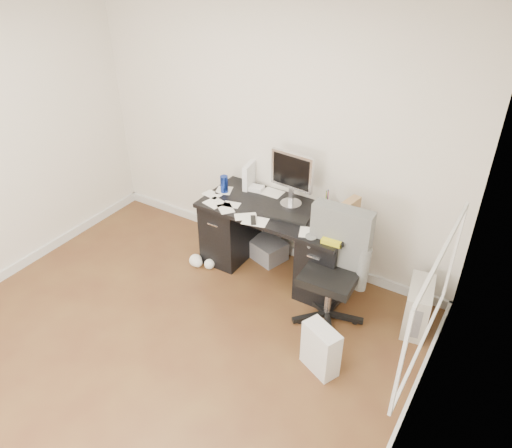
% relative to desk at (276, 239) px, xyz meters
% --- Properties ---
extents(ground, '(4.00, 4.00, 0.00)m').
position_rel_desk_xyz_m(ground, '(-0.30, -1.65, -0.40)').
color(ground, '#4D2A18').
rests_on(ground, ground).
extents(room_shell, '(4.02, 4.02, 2.71)m').
position_rel_desk_xyz_m(room_shell, '(-0.27, -1.62, 1.26)').
color(room_shell, beige).
rests_on(room_shell, ground).
extents(desk, '(1.50, 0.70, 0.75)m').
position_rel_desk_xyz_m(desk, '(0.00, 0.00, 0.00)').
color(desk, black).
rests_on(desk, ground).
extents(loose_papers, '(1.10, 0.60, 0.00)m').
position_rel_desk_xyz_m(loose_papers, '(-0.20, -0.05, 0.35)').
color(loose_papers, white).
rests_on(loose_papers, desk).
extents(lcd_monitor, '(0.46, 0.28, 0.56)m').
position_rel_desk_xyz_m(lcd_monitor, '(0.07, 0.14, 0.63)').
color(lcd_monitor, silver).
rests_on(lcd_monitor, desk).
extents(keyboard, '(0.43, 0.20, 0.02)m').
position_rel_desk_xyz_m(keyboard, '(0.16, -0.10, 0.36)').
color(keyboard, black).
rests_on(keyboard, desk).
extents(computer_mouse, '(0.09, 0.09, 0.07)m').
position_rel_desk_xyz_m(computer_mouse, '(0.45, -0.07, 0.38)').
color(computer_mouse, silver).
rests_on(computer_mouse, desk).
extents(travel_mug, '(0.08, 0.08, 0.18)m').
position_rel_desk_xyz_m(travel_mug, '(-0.62, 0.01, 0.44)').
color(travel_mug, navy).
rests_on(travel_mug, desk).
extents(white_binder, '(0.14, 0.24, 0.26)m').
position_rel_desk_xyz_m(white_binder, '(-0.46, 0.23, 0.48)').
color(white_binder, white).
rests_on(white_binder, desk).
extents(magazine_file, '(0.15, 0.23, 0.25)m').
position_rel_desk_xyz_m(magazine_file, '(0.69, 0.11, 0.48)').
color(magazine_file, '#A2834E').
rests_on(magazine_file, desk).
extents(pen_cup, '(0.10, 0.10, 0.21)m').
position_rel_desk_xyz_m(pen_cup, '(0.42, 0.22, 0.46)').
color(pen_cup, brown).
rests_on(pen_cup, desk).
extents(yellow_book, '(0.20, 0.25, 0.04)m').
position_rel_desk_xyz_m(yellow_book, '(0.69, -0.18, 0.37)').
color(yellow_book, '#D0CD16').
rests_on(yellow_book, desk).
extents(paper_remote, '(0.27, 0.23, 0.02)m').
position_rel_desk_xyz_m(paper_remote, '(-0.06, -0.30, 0.36)').
color(paper_remote, white).
rests_on(paper_remote, desk).
extents(office_chair, '(0.64, 0.64, 1.08)m').
position_rel_desk_xyz_m(office_chair, '(0.74, -0.35, 0.14)').
color(office_chair, '#515350').
rests_on(office_chair, ground).
extents(pc_tower, '(0.28, 0.48, 0.45)m').
position_rel_desk_xyz_m(pc_tower, '(1.46, -0.04, -0.17)').
color(pc_tower, beige).
rests_on(pc_tower, ground).
extents(shopping_bag, '(0.38, 0.34, 0.43)m').
position_rel_desk_xyz_m(shopping_bag, '(0.95, -0.93, -0.18)').
color(shopping_bag, silver).
rests_on(shopping_bag, ground).
extents(wicker_basket, '(0.43, 0.43, 0.42)m').
position_rel_desk_xyz_m(wicker_basket, '(-0.66, 0.09, -0.19)').
color(wicker_basket, '#523818').
rests_on(wicker_basket, ground).
extents(desk_printer, '(0.43, 0.39, 0.21)m').
position_rel_desk_xyz_m(desk_printer, '(-0.19, 0.15, -0.29)').
color(desk_printer, slate).
rests_on(desk_printer, ground).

